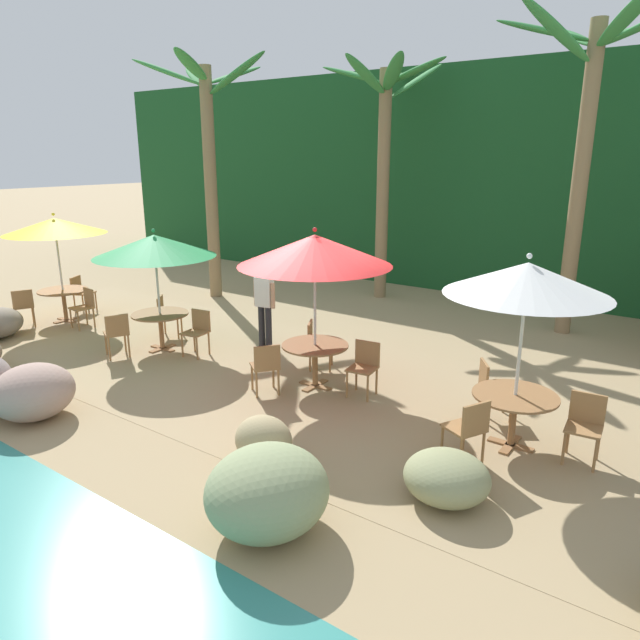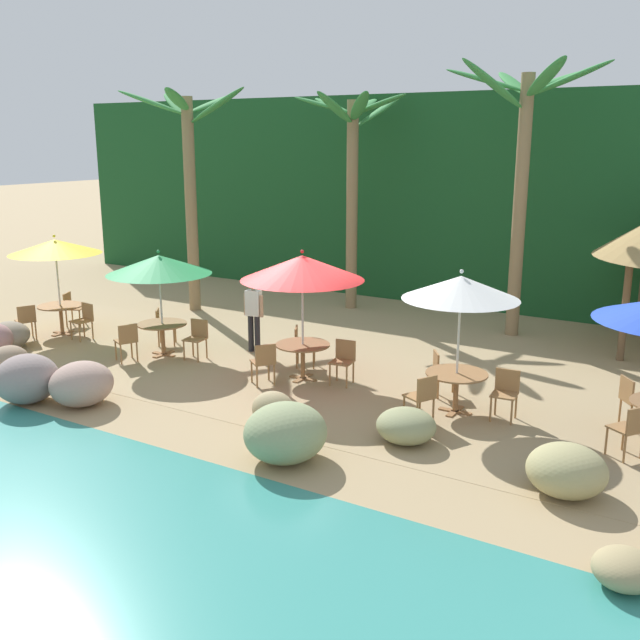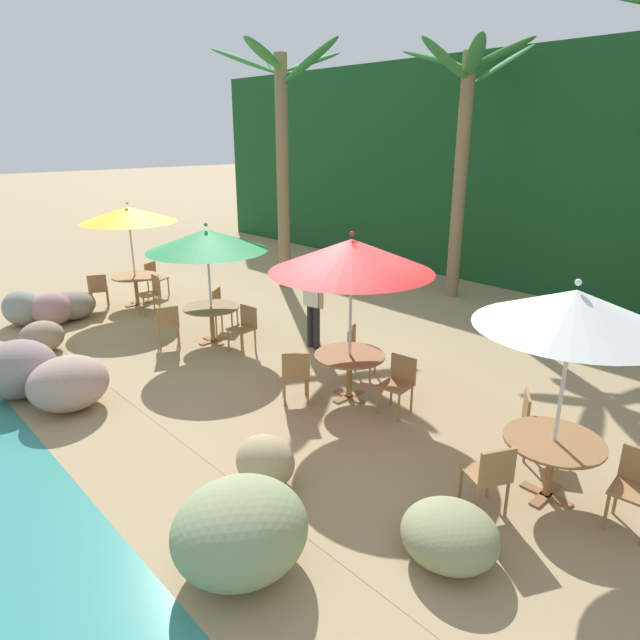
% 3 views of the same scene
% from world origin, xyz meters
% --- Properties ---
extents(ground_plane, '(120.00, 120.00, 0.00)m').
position_xyz_m(ground_plane, '(0.00, 0.00, 0.00)').
color(ground_plane, tan).
extents(terrace_deck, '(18.00, 5.20, 0.01)m').
position_xyz_m(terrace_deck, '(0.00, 0.00, 0.00)').
color(terrace_deck, tan).
rests_on(terrace_deck, ground).
extents(foliage_backdrop, '(28.00, 2.40, 6.00)m').
position_xyz_m(foliage_backdrop, '(0.00, 9.00, 3.00)').
color(foliage_backdrop, '#194C23').
rests_on(foliage_backdrop, ground).
extents(rock_seawall, '(15.73, 3.24, 0.91)m').
position_xyz_m(rock_seawall, '(-0.56, -2.88, 0.38)').
color(rock_seawall, '#AA7C7D').
rests_on(rock_seawall, ground).
extents(umbrella_yellow, '(2.21, 2.21, 2.49)m').
position_xyz_m(umbrella_yellow, '(-6.82, -0.16, 2.20)').
color(umbrella_yellow, silver).
rests_on(umbrella_yellow, ground).
extents(dining_table_yellow, '(1.10, 1.10, 0.74)m').
position_xyz_m(dining_table_yellow, '(-6.82, -0.16, 0.61)').
color(dining_table_yellow, olive).
rests_on(dining_table_yellow, ground).
extents(chair_yellow_seaward, '(0.47, 0.48, 0.87)m').
position_xyz_m(chair_yellow_seaward, '(-5.97, -0.17, 0.51)').
color(chair_yellow_seaward, '#9E7042').
rests_on(chair_yellow_seaward, ground).
extents(chair_yellow_inland, '(0.57, 0.57, 0.87)m').
position_xyz_m(chair_yellow_inland, '(-7.28, 0.56, 0.51)').
color(chair_yellow_inland, '#9E7042').
rests_on(chair_yellow_inland, ground).
extents(chair_yellow_left, '(0.56, 0.56, 0.87)m').
position_xyz_m(chair_yellow_left, '(-7.09, -0.97, 0.51)').
color(chair_yellow_left, '#9E7042').
rests_on(chair_yellow_left, ground).
extents(umbrella_green, '(2.31, 2.31, 2.39)m').
position_xyz_m(umbrella_green, '(-3.39, -0.19, 2.07)').
color(umbrella_green, silver).
rests_on(umbrella_green, ground).
extents(dining_table_green, '(1.10, 1.10, 0.74)m').
position_xyz_m(dining_table_green, '(-3.39, -0.19, 0.61)').
color(dining_table_green, olive).
rests_on(dining_table_green, ground).
extents(chair_green_seaward, '(0.48, 0.48, 0.87)m').
position_xyz_m(chair_green_seaward, '(-2.56, 0.02, 0.51)').
color(chair_green_seaward, '#9E7042').
rests_on(chair_green_seaward, ground).
extents(chair_green_inland, '(0.59, 0.59, 0.87)m').
position_xyz_m(chair_green_inland, '(-3.98, 0.43, 0.51)').
color(chair_green_inland, '#9E7042').
rests_on(chair_green_inland, ground).
extents(chair_green_left, '(0.57, 0.56, 0.87)m').
position_xyz_m(chair_green_left, '(-3.67, -0.99, 0.51)').
color(chair_green_left, '#9E7042').
rests_on(chair_green_left, ground).
extents(umbrella_red, '(2.45, 2.45, 2.65)m').
position_xyz_m(umbrella_red, '(0.21, 0.04, 2.29)').
color(umbrella_red, silver).
rests_on(umbrella_red, ground).
extents(dining_table_red, '(1.10, 1.10, 0.74)m').
position_xyz_m(dining_table_red, '(0.21, 0.04, 0.61)').
color(dining_table_red, olive).
rests_on(dining_table_red, ground).
extents(chair_red_seaward, '(0.47, 0.48, 0.87)m').
position_xyz_m(chair_red_seaward, '(1.04, 0.24, 0.51)').
color(chair_red_seaward, '#9E7042').
rests_on(chair_red_seaward, ground).
extents(chair_red_inland, '(0.58, 0.57, 0.87)m').
position_xyz_m(chair_red_inland, '(-0.28, 0.74, 0.51)').
color(chair_red_inland, '#9E7042').
rests_on(chair_red_inland, ground).
extents(chair_red_left, '(0.59, 0.59, 0.87)m').
position_xyz_m(chair_red_left, '(-0.22, -0.70, 0.51)').
color(chair_red_left, '#9E7042').
rests_on(chair_red_left, ground).
extents(umbrella_white, '(2.03, 2.03, 2.59)m').
position_xyz_m(umbrella_white, '(3.53, -0.10, 2.27)').
color(umbrella_white, silver).
rests_on(umbrella_white, ground).
extents(dining_table_white, '(1.10, 1.10, 0.74)m').
position_xyz_m(dining_table_white, '(3.53, -0.10, 0.61)').
color(dining_table_white, olive).
rests_on(dining_table_white, ground).
extents(chair_white_seaward, '(0.46, 0.46, 0.87)m').
position_xyz_m(chair_white_seaward, '(4.37, 0.07, 0.51)').
color(chair_white_seaward, '#9E7042').
rests_on(chair_white_seaward, ground).
extents(chair_white_inland, '(0.59, 0.59, 0.87)m').
position_xyz_m(chair_white_inland, '(2.98, 0.56, 0.51)').
color(chair_white_inland, '#9E7042').
rests_on(chair_white_inland, ground).
extents(chair_white_left, '(0.57, 0.57, 0.87)m').
position_xyz_m(chair_white_left, '(3.23, -0.90, 0.51)').
color(chair_white_left, '#9E7042').
rests_on(chair_white_left, ground).
extents(palm_tree_nearest, '(3.45, 3.57, 6.09)m').
position_xyz_m(palm_tree_nearest, '(-5.77, 3.64, 4.03)').
color(palm_tree_nearest, olive).
rests_on(palm_tree_nearest, ground).
extents(palm_tree_second, '(3.34, 3.32, 5.98)m').
position_xyz_m(palm_tree_second, '(-2.09, 6.18, 4.14)').
color(palm_tree_second, olive).
rests_on(palm_tree_second, ground).
extents(waiter_in_white, '(0.52, 0.26, 1.70)m').
position_xyz_m(waiter_in_white, '(-1.79, 1.09, 0.99)').
color(waiter_in_white, '#232328').
rests_on(waiter_in_white, ground).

